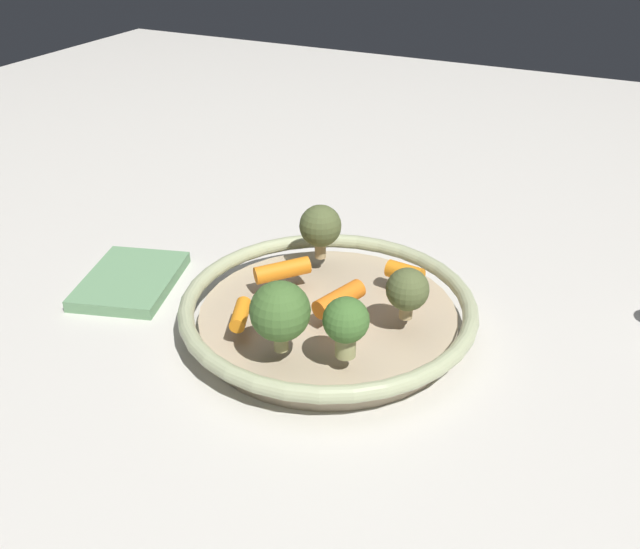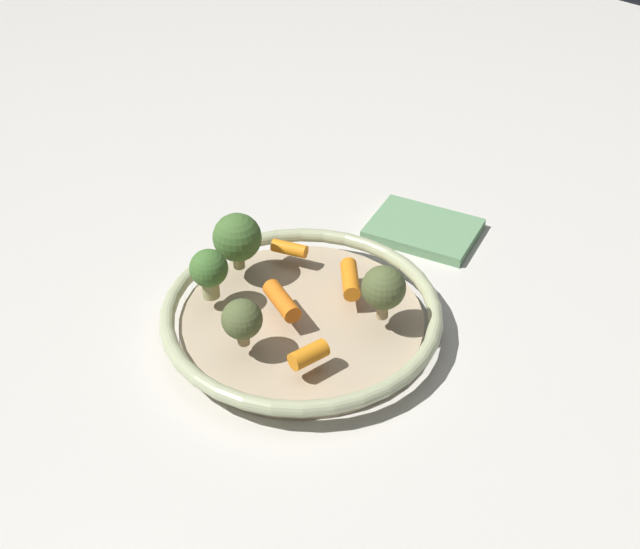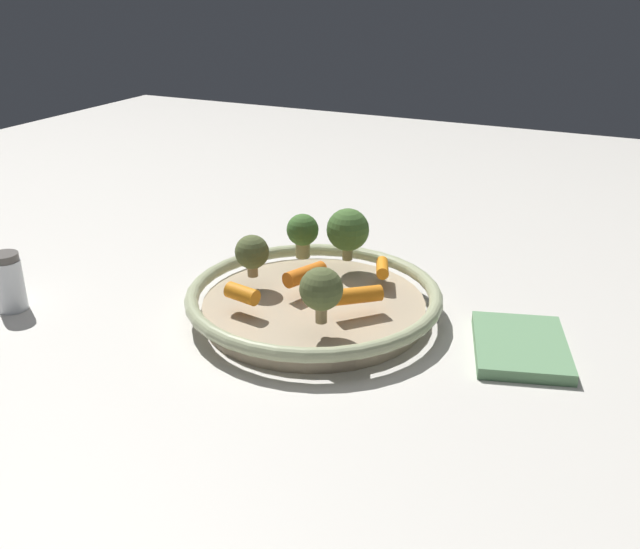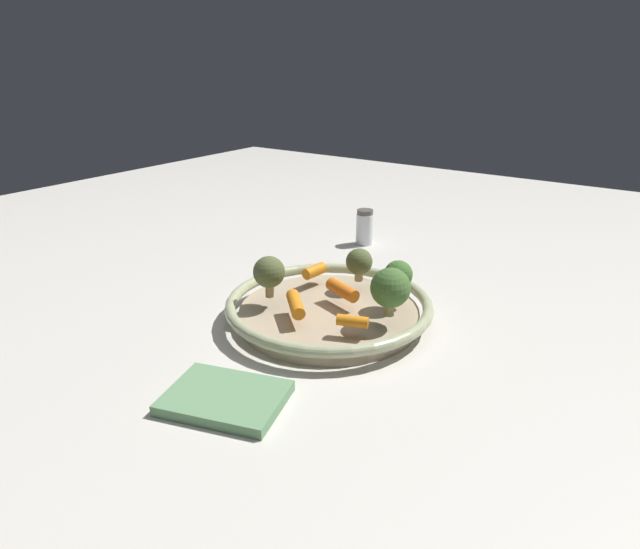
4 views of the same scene
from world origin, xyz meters
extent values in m
plane|color=beige|center=(0.00, 0.00, 0.00)|extent=(2.53, 2.53, 0.00)
cylinder|color=tan|center=(0.00, 0.00, 0.01)|extent=(0.28, 0.28, 0.02)
torus|color=#ABB287|center=(0.00, 0.00, 0.03)|extent=(0.32, 0.32, 0.02)
cylinder|color=orange|center=(-0.01, -0.02, 0.05)|extent=(0.06, 0.04, 0.02)
cylinder|color=orange|center=(0.02, 0.06, 0.05)|extent=(0.06, 0.06, 0.02)
cylinder|color=orange|center=(0.07, -0.06, 0.05)|extent=(0.03, 0.04, 0.02)
cylinder|color=orange|center=(-0.08, 0.06, 0.05)|extent=(0.05, 0.03, 0.02)
cylinder|color=tan|center=(0.00, -0.09, 0.05)|extent=(0.01, 0.01, 0.01)
sphere|color=#515C32|center=(0.00, -0.09, 0.07)|extent=(0.04, 0.04, 0.04)
cylinder|color=tan|center=(0.08, 0.05, 0.05)|extent=(0.01, 0.01, 0.02)
sphere|color=#515C32|center=(0.08, 0.05, 0.08)|extent=(0.05, 0.05, 0.05)
cylinder|color=tan|center=(-0.11, 0.00, 0.05)|extent=(0.01, 0.01, 0.02)
sphere|color=#43682E|center=(-0.11, 0.00, 0.08)|extent=(0.06, 0.06, 0.06)
cylinder|color=tan|center=(-0.09, -0.06, 0.05)|extent=(0.02, 0.02, 0.02)
sphere|color=#406A2E|center=(-0.09, -0.06, 0.08)|extent=(0.04, 0.04, 0.04)
cube|color=#669366|center=(-0.02, 0.26, 0.01)|extent=(0.16, 0.14, 0.01)
camera|label=1|loc=(-0.59, -0.28, 0.44)|focal=40.06mm
camera|label=2|loc=(0.53, -0.52, 0.65)|focal=47.64mm
camera|label=3|loc=(0.73, 0.36, 0.41)|focal=39.90mm
camera|label=4|loc=(-0.44, 0.66, 0.39)|focal=31.25mm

